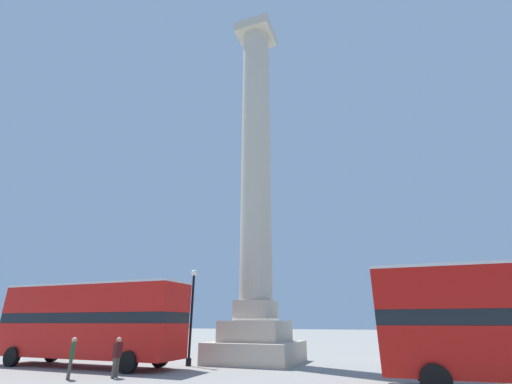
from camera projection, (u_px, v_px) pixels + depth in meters
The scene contains 7 objects.
ground_plane at pixel (256, 363), 20.51m from camera, with size 200.00×200.00×0.00m, color gray.
monument_column at pixel (256, 196), 24.31m from camera, with size 5.11×5.11×27.15m.
bus_a at pixel (91, 320), 19.56m from camera, with size 11.39×2.93×4.40m.
equestrian_statue at pixel (416, 335), 22.14m from camera, with size 3.17×2.30×5.48m.
street_lamp at pixel (191, 315), 20.09m from camera, with size 0.36×0.36×5.31m.
pedestrian_near_lamp at pixel (72, 356), 14.94m from camera, with size 0.44×0.43×1.67m.
pedestrian_by_plinth at pixel (117, 355), 15.35m from camera, with size 0.22×0.45×1.67m.
Camera 1 is at (8.13, -21.33, 2.31)m, focal length 24.00 mm.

